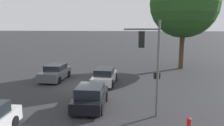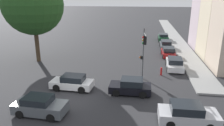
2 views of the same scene
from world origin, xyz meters
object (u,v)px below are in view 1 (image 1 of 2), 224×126
object	(u,v)px
crossing_car_3	(90,97)
crossing_car_1	(55,73)
traffic_signal	(150,56)
fire_hydrant	(189,126)
crossing_car_0	(105,76)
street_tree	(184,4)

from	to	relation	value
crossing_car_3	crossing_car_1	bearing A→B (deg)	35.48
traffic_signal	fire_hydrant	world-z (taller)	traffic_signal
crossing_car_0	crossing_car_3	distance (m)	5.70
crossing_car_3	fire_hydrant	world-z (taller)	crossing_car_3
street_tree	crossing_car_3	bearing A→B (deg)	-32.65
crossing_car_0	fire_hydrant	xyz separation A→B (m)	(8.87, 5.17, -0.19)
street_tree	fire_hydrant	world-z (taller)	street_tree
street_tree	crossing_car_0	world-z (taller)	street_tree
street_tree	crossing_car_0	size ratio (longest dim) A/B	2.79
crossing_car_1	crossing_car_3	world-z (taller)	crossing_car_1
traffic_signal	crossing_car_1	size ratio (longest dim) A/B	1.35
fire_hydrant	street_tree	bearing A→B (deg)	169.19
crossing_car_3	fire_hydrant	distance (m)	6.24
street_tree	crossing_car_0	distance (m)	13.21
crossing_car_0	fire_hydrant	distance (m)	10.27
street_tree	crossing_car_3	distance (m)	17.22
crossing_car_0	fire_hydrant	bearing A→B (deg)	-146.93
fire_hydrant	crossing_car_0	bearing A→B (deg)	-149.79
crossing_car_1	fire_hydrant	xyz separation A→B (m)	(9.84, 10.06, -0.21)
traffic_signal	fire_hydrant	size ratio (longest dim) A/B	6.01
traffic_signal	fire_hydrant	bearing A→B (deg)	-147.13
crossing_car_3	crossing_car_0	bearing A→B (deg)	-1.68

